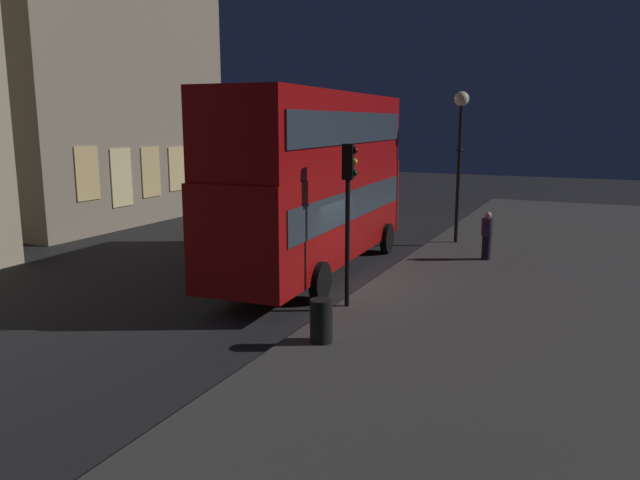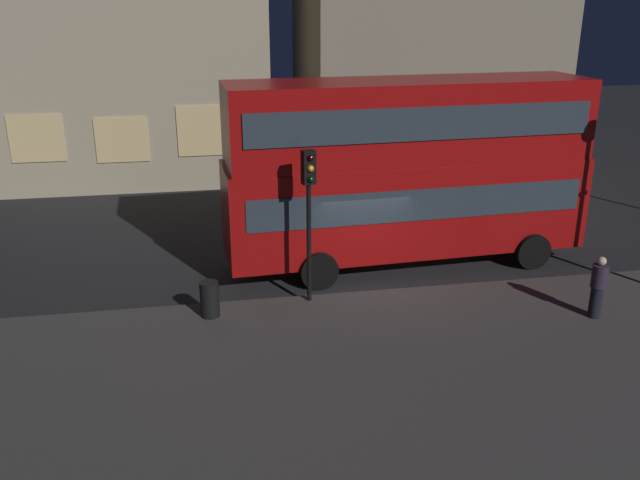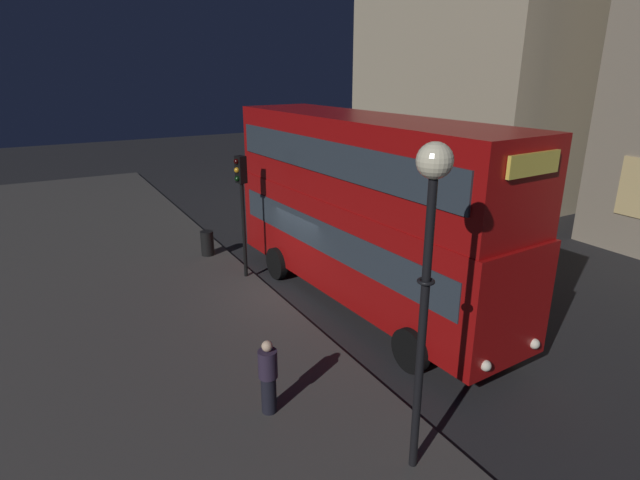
# 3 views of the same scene
# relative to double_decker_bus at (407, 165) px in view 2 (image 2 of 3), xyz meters

# --- Properties ---
(ground_plane) EXTENTS (80.00, 80.00, 0.00)m
(ground_plane) POSITION_rel_double_decker_bus_xyz_m (-1.54, -1.21, -3.07)
(ground_plane) COLOR #232326
(sidewalk_slab) EXTENTS (44.00, 8.91, 0.12)m
(sidewalk_slab) POSITION_rel_double_decker_bus_xyz_m (-1.54, -6.54, -3.01)
(sidewalk_slab) COLOR #423F3D
(sidewalk_slab) RESTS_ON ground
(building_plain_facade) EXTENTS (12.04, 8.86, 15.09)m
(building_plain_facade) POSITION_rel_double_decker_bus_xyz_m (5.45, 15.23, 4.48)
(building_plain_facade) COLOR gray
(building_plain_facade) RESTS_ON ground
(double_decker_bus) EXTENTS (10.87, 3.24, 5.49)m
(double_decker_bus) POSITION_rel_double_decker_bus_xyz_m (0.00, 0.00, 0.00)
(double_decker_bus) COLOR #9E0C0C
(double_decker_bus) RESTS_ON ground
(traffic_light_near_kerb) EXTENTS (0.37, 0.39, 4.02)m
(traffic_light_near_kerb) POSITION_rel_double_decker_bus_xyz_m (-3.29, -2.40, -0.06)
(traffic_light_near_kerb) COLOR black
(traffic_light_near_kerb) RESTS_ON sidewalk_slab
(pedestrian) EXTENTS (0.38, 0.38, 1.61)m
(pedestrian) POSITION_rel_double_decker_bus_xyz_m (3.56, -4.62, -2.13)
(pedestrian) COLOR black
(pedestrian) RESTS_ON sidewalk_slab
(litter_bin) EXTENTS (0.48, 0.48, 0.92)m
(litter_bin) POSITION_rel_double_decker_bus_xyz_m (-5.88, -2.86, -2.49)
(litter_bin) COLOR black
(litter_bin) RESTS_ON sidewalk_slab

